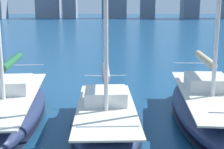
% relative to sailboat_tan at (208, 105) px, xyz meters
% --- Properties ---
extents(sailboat_tan, '(3.59, 9.43, 12.47)m').
position_rel_sailboat_tan_xyz_m(sailboat_tan, '(0.00, 0.00, 0.00)').
color(sailboat_tan, navy).
rests_on(sailboat_tan, ground).
extents(sailboat_grey, '(3.05, 7.62, 11.52)m').
position_rel_sailboat_tan_xyz_m(sailboat_grey, '(4.28, 0.97, -0.14)').
color(sailboat_grey, navy).
rests_on(sailboat_grey, ground).
extents(sailboat_forest, '(3.87, 9.56, 12.44)m').
position_rel_sailboat_tan_xyz_m(sailboat_forest, '(8.38, 0.21, -0.04)').
color(sailboat_forest, navy).
rests_on(sailboat_forest, ground).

